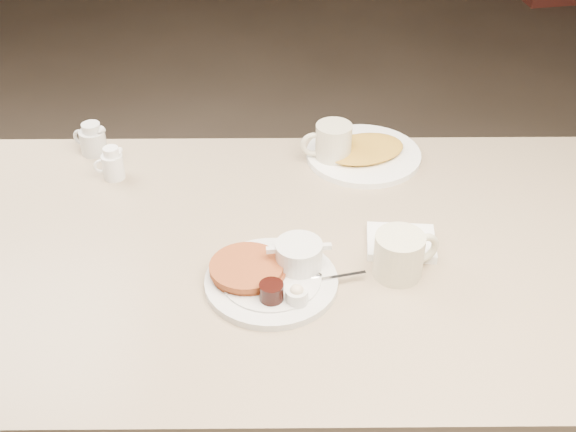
{
  "coord_description": "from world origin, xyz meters",
  "views": [
    {
      "loc": [
        -0.01,
        -1.22,
        1.72
      ],
      "look_at": [
        0.0,
        0.02,
        0.82
      ],
      "focal_mm": 47.39,
      "sensor_mm": 36.0,
      "label": 1
    }
  ],
  "objects_px": {
    "diner_table": "(288,310)",
    "coffee_mug_far": "(332,144)",
    "main_plate": "(273,273)",
    "hash_plate": "(364,153)",
    "coffee_mug_near": "(401,254)",
    "creamer_left": "(112,164)",
    "creamer_right": "(92,140)"
  },
  "relations": [
    {
      "from": "main_plate",
      "to": "creamer_right",
      "type": "relative_size",
      "value": 3.62
    },
    {
      "from": "coffee_mug_far",
      "to": "creamer_right",
      "type": "relative_size",
      "value": 1.39
    },
    {
      "from": "main_plate",
      "to": "coffee_mug_near",
      "type": "height_order",
      "value": "coffee_mug_near"
    },
    {
      "from": "creamer_right",
      "to": "coffee_mug_far",
      "type": "bearing_deg",
      "value": -4.73
    },
    {
      "from": "diner_table",
      "to": "hash_plate",
      "type": "xyz_separation_m",
      "value": [
        0.19,
        0.35,
        0.18
      ]
    },
    {
      "from": "coffee_mug_far",
      "to": "hash_plate",
      "type": "xyz_separation_m",
      "value": [
        0.08,
        0.02,
        -0.04
      ]
    },
    {
      "from": "coffee_mug_far",
      "to": "main_plate",
      "type": "bearing_deg",
      "value": -107.36
    },
    {
      "from": "creamer_right",
      "to": "hash_plate",
      "type": "height_order",
      "value": "creamer_right"
    },
    {
      "from": "diner_table",
      "to": "coffee_mug_near",
      "type": "relative_size",
      "value": 10.1
    },
    {
      "from": "main_plate",
      "to": "coffee_mug_near",
      "type": "bearing_deg",
      "value": 6.0
    },
    {
      "from": "diner_table",
      "to": "coffee_mug_far",
      "type": "height_order",
      "value": "coffee_mug_far"
    },
    {
      "from": "creamer_left",
      "to": "creamer_right",
      "type": "xyz_separation_m",
      "value": [
        -0.07,
        0.11,
        -0.0
      ]
    },
    {
      "from": "main_plate",
      "to": "coffee_mug_far",
      "type": "height_order",
      "value": "coffee_mug_far"
    },
    {
      "from": "diner_table",
      "to": "main_plate",
      "type": "height_order",
      "value": "main_plate"
    },
    {
      "from": "main_plate",
      "to": "coffee_mug_near",
      "type": "relative_size",
      "value": 2.19
    },
    {
      "from": "coffee_mug_far",
      "to": "hash_plate",
      "type": "bearing_deg",
      "value": 13.07
    },
    {
      "from": "diner_table",
      "to": "creamer_left",
      "type": "relative_size",
      "value": 18.75
    },
    {
      "from": "main_plate",
      "to": "creamer_left",
      "type": "height_order",
      "value": "creamer_left"
    },
    {
      "from": "main_plate",
      "to": "coffee_mug_far",
      "type": "xyz_separation_m",
      "value": [
        0.14,
        0.44,
        0.03
      ]
    },
    {
      "from": "coffee_mug_far",
      "to": "creamer_left",
      "type": "xyz_separation_m",
      "value": [
        -0.51,
        -0.06,
        -0.01
      ]
    },
    {
      "from": "main_plate",
      "to": "hash_plate",
      "type": "height_order",
      "value": "main_plate"
    },
    {
      "from": "main_plate",
      "to": "coffee_mug_far",
      "type": "distance_m",
      "value": 0.46
    },
    {
      "from": "coffee_mug_near",
      "to": "coffee_mug_far",
      "type": "height_order",
      "value": "coffee_mug_far"
    },
    {
      "from": "main_plate",
      "to": "hash_plate",
      "type": "bearing_deg",
      "value": 64.72
    },
    {
      "from": "diner_table",
      "to": "creamer_right",
      "type": "xyz_separation_m",
      "value": [
        -0.47,
        0.38,
        0.21
      ]
    },
    {
      "from": "diner_table",
      "to": "creamer_right",
      "type": "distance_m",
      "value": 0.64
    },
    {
      "from": "diner_table",
      "to": "creamer_left",
      "type": "bearing_deg",
      "value": 145.94
    },
    {
      "from": "creamer_left",
      "to": "creamer_right",
      "type": "bearing_deg",
      "value": 121.44
    },
    {
      "from": "diner_table",
      "to": "coffee_mug_far",
      "type": "bearing_deg",
      "value": 72.29
    },
    {
      "from": "creamer_right",
      "to": "hash_plate",
      "type": "relative_size",
      "value": 0.25
    },
    {
      "from": "coffee_mug_near",
      "to": "creamer_right",
      "type": "height_order",
      "value": "coffee_mug_near"
    },
    {
      "from": "coffee_mug_near",
      "to": "hash_plate",
      "type": "distance_m",
      "value": 0.43
    }
  ]
}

